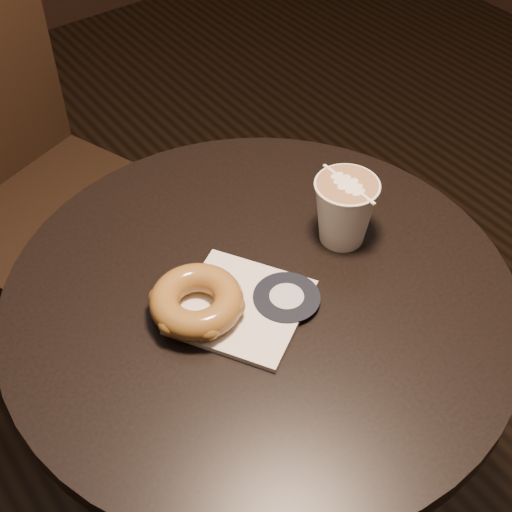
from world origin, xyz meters
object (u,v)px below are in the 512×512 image
latte_cup (344,211)px  chair (16,158)px  cafe_table (260,377)px  pastry_bag (242,307)px  doughnut (197,301)px

latte_cup → chair: bearing=110.8°
latte_cup → cafe_table: bearing=-174.7°
pastry_bag → latte_cup: bearing=-23.8°
cafe_table → chair: 0.70m
chair → doughnut: size_ratio=8.71×
pastry_bag → doughnut: 0.06m
chair → latte_cup: 0.75m
chair → cafe_table: bearing=-102.1°
chair → pastry_bag: bearing=-105.3°
cafe_table → doughnut: 0.24m
cafe_table → chair: size_ratio=0.71×
chair → latte_cup: size_ratio=10.49×
pastry_bag → latte_cup: 0.20m
chair → pastry_bag: chair is taller
latte_cup → doughnut: bearing=179.8°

